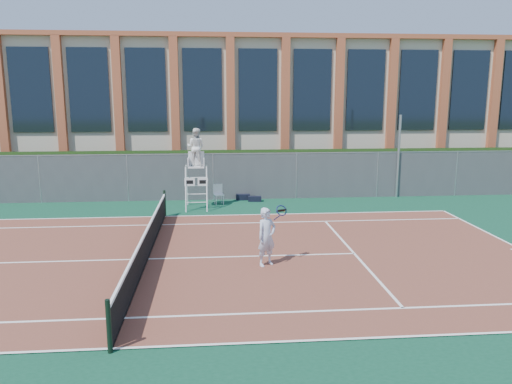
{
  "coord_description": "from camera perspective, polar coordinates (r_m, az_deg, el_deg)",
  "views": [
    {
      "loc": [
        2.06,
        -14.69,
        4.89
      ],
      "look_at": [
        3.56,
        3.0,
        1.47
      ],
      "focal_mm": 35.0,
      "sensor_mm": 36.0,
      "label": 1
    }
  ],
  "objects": [
    {
      "name": "plastic_chair",
      "position": [
        22.96,
        -4.32,
        -0.04
      ],
      "size": [
        0.5,
        0.5,
        0.91
      ],
      "color": "silver",
      "rests_on": "apron"
    },
    {
      "name": "sports_bag_near",
      "position": [
        23.8,
        -1.5,
        -0.59
      ],
      "size": [
        0.65,
        0.26,
        0.28
      ],
      "primitive_type": "cube",
      "rotation": [
        0.0,
        0.0,
        0.0
      ],
      "color": "black",
      "rests_on": "apron"
    },
    {
      "name": "building",
      "position": [
        32.71,
        -8.56,
        9.48
      ],
      "size": [
        45.0,
        10.6,
        8.22
      ],
      "color": "beige",
      "rests_on": "ground"
    },
    {
      "name": "hedge",
      "position": [
        25.06,
        -9.5,
        2.06
      ],
      "size": [
        40.0,
        1.4,
        2.2
      ],
      "primitive_type": "cube",
      "color": "black",
      "rests_on": "ground"
    },
    {
      "name": "tennis_court",
      "position": [
        15.61,
        -12.28,
        -7.53
      ],
      "size": [
        23.77,
        10.97,
        0.02
      ],
      "primitive_type": "cube",
      "color": "brown",
      "rests_on": "apron"
    },
    {
      "name": "tennis_net",
      "position": [
        15.46,
        -12.35,
        -5.71
      ],
      "size": [
        0.1,
        11.3,
        1.1
      ],
      "color": "black",
      "rests_on": "ground"
    },
    {
      "name": "steel_pole",
      "position": [
        25.19,
        15.96,
        3.92
      ],
      "size": [
        0.12,
        0.12,
        4.02
      ],
      "primitive_type": "cylinder",
      "color": "#9EA0A5",
      "rests_on": "ground"
    },
    {
      "name": "tennis_player",
      "position": [
        14.48,
        1.23,
        -5.12
      ],
      "size": [
        1.02,
        0.79,
        1.73
      ],
      "color": "silver",
      "rests_on": "tennis_court"
    },
    {
      "name": "fence",
      "position": [
        23.88,
        -9.72,
        1.61
      ],
      "size": [
        40.0,
        0.06,
        2.2
      ],
      "primitive_type": null,
      "color": "#595E60",
      "rests_on": "ground"
    },
    {
      "name": "umpire_chair",
      "position": [
        21.87,
        -6.89,
        4.86
      ],
      "size": [
        1.0,
        1.54,
        3.58
      ],
      "color": "white",
      "rests_on": "ground"
    },
    {
      "name": "apron",
      "position": [
        16.56,
        -11.84,
        -6.49
      ],
      "size": [
        36.0,
        20.0,
        0.01
      ],
      "primitive_type": "cube",
      "color": "#0E3D27",
      "rests_on": "ground"
    },
    {
      "name": "sports_bag_far",
      "position": [
        23.48,
        -0.14,
        -0.79
      ],
      "size": [
        0.64,
        0.33,
        0.25
      ],
      "primitive_type": "cube",
      "rotation": [
        0.0,
        0.0,
        -0.1
      ],
      "color": "black",
      "rests_on": "apron"
    },
    {
      "name": "ground",
      "position": [
        15.62,
        -12.27,
        -7.6
      ],
      "size": [
        120.0,
        120.0,
        0.0
      ],
      "primitive_type": "plane",
      "color": "#233814"
    }
  ]
}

